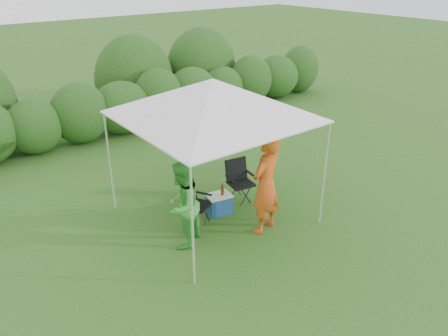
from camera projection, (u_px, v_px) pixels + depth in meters
ground at (229, 225)px, 8.62m from camera, size 70.00×70.00×0.00m
hedge at (105, 110)px, 12.63m from camera, size 17.88×1.53×1.80m
canopy at (213, 98)px, 7.92m from camera, size 3.10×3.10×2.83m
chair_right at (239, 177)px, 9.38m from camera, size 0.62×0.58×0.90m
chair_left at (194, 200)px, 8.59m from camera, size 0.63×0.61×0.82m
man at (266, 184)px, 8.07m from camera, size 0.82×0.65×1.96m
woman at (182, 205)px, 7.70m from camera, size 1.01×0.96×1.65m
cooler at (219, 204)px, 8.96m from camera, size 0.56×0.45×0.42m
bottle at (222, 189)px, 8.82m from camera, size 0.07×0.07×0.26m
lawn_toy at (251, 128)px, 13.23m from camera, size 0.63×0.53×0.32m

